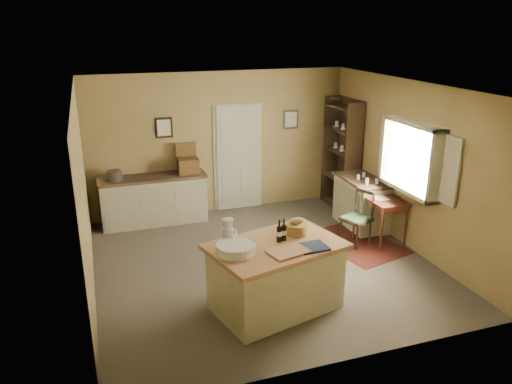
% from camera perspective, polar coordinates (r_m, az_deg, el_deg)
% --- Properties ---
extents(ground, '(5.00, 5.00, 0.00)m').
position_cam_1_polar(ground, '(7.82, 0.77, -8.15)').
color(ground, brown).
rests_on(ground, ground).
extents(wall_back, '(5.00, 0.10, 2.70)m').
position_cam_1_polar(wall_back, '(9.61, -4.15, 5.61)').
color(wall_back, '#967E4B').
rests_on(wall_back, ground).
extents(wall_front, '(5.00, 0.10, 2.70)m').
position_cam_1_polar(wall_front, '(5.18, 10.10, -6.71)').
color(wall_front, '#967E4B').
rests_on(wall_front, ground).
extents(wall_left, '(0.10, 5.00, 2.70)m').
position_cam_1_polar(wall_left, '(6.93, -19.08, -0.77)').
color(wall_left, '#967E4B').
rests_on(wall_left, ground).
extents(wall_right, '(0.10, 5.00, 2.70)m').
position_cam_1_polar(wall_right, '(8.44, 17.07, 2.90)').
color(wall_right, '#967E4B').
rests_on(wall_right, ground).
extents(ceiling, '(5.00, 5.00, 0.00)m').
position_cam_1_polar(ceiling, '(7.01, 0.87, 11.88)').
color(ceiling, silver).
rests_on(ceiling, wall_back).
extents(door, '(0.97, 0.06, 2.11)m').
position_cam_1_polar(door, '(9.75, -2.07, 4.04)').
color(door, '#A8AF92').
rests_on(door, ground).
extents(framed_prints, '(2.82, 0.02, 0.38)m').
position_cam_1_polar(framed_prints, '(9.56, -3.00, 7.83)').
color(framed_prints, black).
rests_on(framed_prints, ground).
extents(window, '(0.25, 1.99, 1.12)m').
position_cam_1_polar(window, '(8.19, 17.56, 3.83)').
color(window, '#BFBC99').
rests_on(window, ground).
extents(work_island, '(1.86, 1.44, 1.20)m').
position_cam_1_polar(work_island, '(6.49, 2.19, -9.43)').
color(work_island, '#BFBC99').
rests_on(work_island, ground).
extents(sideboard, '(1.93, 0.55, 1.18)m').
position_cam_1_polar(sideboard, '(9.34, -11.54, -0.70)').
color(sideboard, '#BFBC99').
rests_on(sideboard, ground).
extents(rug, '(1.45, 1.81, 0.01)m').
position_cam_1_polar(rug, '(8.66, 11.37, -5.71)').
color(rug, '#44150D').
rests_on(rug, ground).
extents(writing_desk, '(0.54, 0.88, 0.82)m').
position_cam_1_polar(writing_desk, '(8.65, 14.19, -1.20)').
color(writing_desk, '#3B1810').
rests_on(writing_desk, ground).
extents(desk_chair, '(0.55, 0.55, 0.91)m').
position_cam_1_polar(desk_chair, '(8.44, 11.38, -3.07)').
color(desk_chair, black).
rests_on(desk_chair, ground).
extents(right_cabinet, '(0.62, 1.12, 0.99)m').
position_cam_1_polar(right_cabinet, '(9.23, 11.99, -1.14)').
color(right_cabinet, '#BFBC99').
rests_on(right_cabinet, ground).
extents(shelving_unit, '(0.37, 0.97, 2.16)m').
position_cam_1_polar(shelving_unit, '(9.99, 10.00, 4.28)').
color(shelving_unit, black).
rests_on(shelving_unit, ground).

